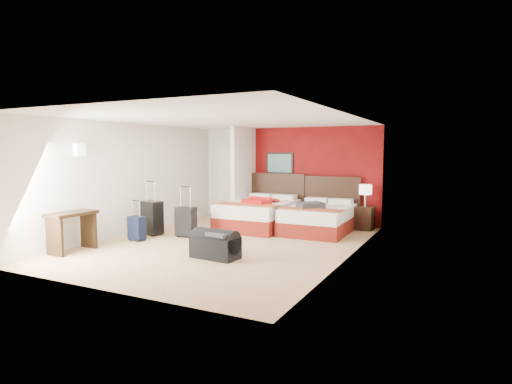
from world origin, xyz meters
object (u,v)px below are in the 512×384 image
Objects in this scene: table_lamp at (365,196)px; bed_right at (319,219)px; desk at (72,232)px; suitcase_black at (152,219)px; suitcase_charcoal at (186,223)px; bed_left at (259,215)px; suitcase_navy at (137,229)px; red_suitcase_open at (261,201)px; duffel_bag at (215,246)px; nightstand at (365,218)px.

bed_right is at bearing -138.96° from table_lamp.
desk is at bearing -133.20° from table_lamp.
desk is at bearing -132.72° from bed_right.
suitcase_black reaches higher than suitcase_charcoal.
bed_left is at bearing 62.52° from desk.
red_suitcase_open is at bearing 60.53° from suitcase_navy.
table_lamp is at bearing 40.22° from bed_right.
suitcase_black reaches higher than suitcase_navy.
red_suitcase_open reaches higher than bed_right.
red_suitcase_open is at bearing 104.76° from duffel_bag.
suitcase_charcoal is 0.75× the size of duffel_bag.
suitcase_black is 2.66m from duffel_bag.
desk is at bearing -158.75° from duffel_bag.
bed_right is 5.25m from desk.
bed_right is 1.19m from nightstand.
suitcase_black is at bearing -149.63° from bed_right.
nightstand is 4.99m from suitcase_black.
table_lamp is 5.29m from suitcase_navy.
suitcase_navy is at bearing 171.97° from duffel_bag.
nightstand reaches higher than suitcase_navy.
bed_left is 4.29m from desk.
desk reaches higher than suitcase_navy.
suitcase_black reaches higher than bed_left.
suitcase_navy reaches higher than duffel_bag.
desk is (-2.02, -3.79, 0.06)m from bed_left.
table_lamp is 4.25m from suitcase_charcoal.
suitcase_black is (-3.26, -1.97, 0.07)m from bed_right.
table_lamp is 1.09× the size of suitcase_navy.
red_suitcase_open is 4.27m from desk.
table_lamp reaches higher than duffel_bag.
suitcase_charcoal is at bearing 63.20° from desk.
red_suitcase_open is 2.49m from table_lamp.
table_lamp is at bearing 19.77° from bed_left.
red_suitcase_open is at bearing 60.70° from desk.
red_suitcase_open is 1.56× the size of nightstand.
suitcase_charcoal is at bearing -108.34° from red_suitcase_open.
table_lamp reaches higher than nightstand.
bed_right is at bearing 46.30° from suitcase_navy.
suitcase_black is 1.17× the size of suitcase_charcoal.
suitcase_navy is at bearing -140.81° from bed_right.
suitcase_black is 0.85m from suitcase_charcoal.
nightstand is 1.05× the size of table_lamp.
suitcase_black is at bearing -142.12° from nightstand.
duffel_bag is at bearing -109.98° from nightstand.
table_lamp is 4.32m from duffel_bag.
bed_right is 2.38× the size of duffel_bag.
nightstand is at bearing 46.53° from suitcase_navy.
bed_right reaches higher than nightstand.
red_suitcase_open reaches higher than duffel_bag.
nightstand is 0.62× the size of desk.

